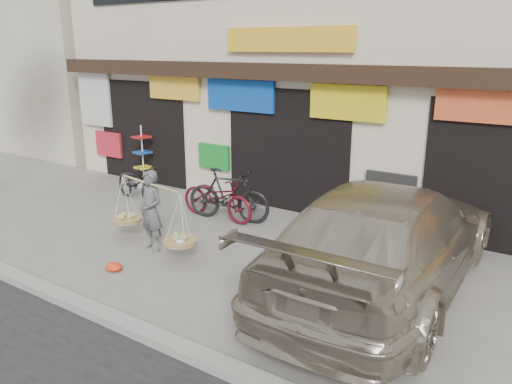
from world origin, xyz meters
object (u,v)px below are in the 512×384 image
Objects in this scene: bike_0 at (137,183)px; bike_2 at (217,197)px; display_rack at (143,162)px; bike_1 at (228,195)px; street_vendor at (151,214)px; suv at (387,238)px.

bike_2 reaches higher than bike_0.
display_rack is (-3.23, 0.99, 0.17)m from bike_2.
bike_1 is 1.02× the size of bike_2.
bike_2 is 1.13× the size of display_rack.
street_vendor reaches higher than bike_0.
bike_0 is 2.63m from bike_1.
street_vendor is 2.06m from bike_1.
bike_2 is at bearing 102.33° from street_vendor.
street_vendor is 1.19× the size of bike_2.
bike_0 is 1.38m from display_rack.
street_vendor is at bearing -42.05° from display_rack.
bike_0 is at bearing -50.79° from display_rack.
display_rack is at bearing 148.10° from street_vendor.
bike_0 is at bearing 93.12° from bike_2.
bike_2 is at bearing -16.72° from suv.
street_vendor is at bearing -113.73° from bike_0.
street_vendor is 4.12m from suv.
bike_2 is at bearing -17.04° from display_rack.
bike_0 is 2.37m from bike_2.
street_vendor is 1.17× the size of bike_1.
bike_2 is (2.37, 0.07, 0.03)m from bike_0.
suv is (4.10, -1.13, 0.35)m from bike_2.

